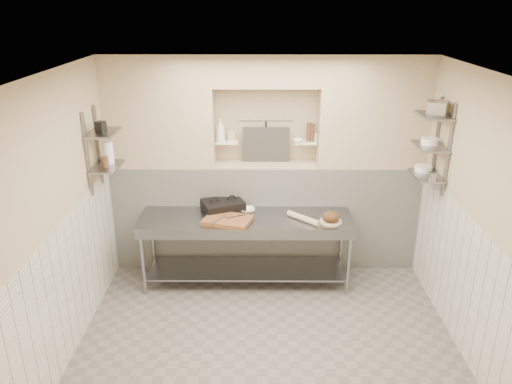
{
  "coord_description": "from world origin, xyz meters",
  "views": [
    {
      "loc": [
        -0.09,
        -4.38,
        3.39
      ],
      "look_at": [
        -0.12,
        0.9,
        1.35
      ],
      "focal_mm": 35.0,
      "sensor_mm": 36.0,
      "label": 1
    }
  ],
  "objects_px": {
    "panini_press": "(223,206)",
    "jug_left": "(108,152)",
    "prep_table": "(246,237)",
    "bread_loaf": "(331,216)",
    "bowl_alcove": "(298,141)",
    "bottle_soap": "(221,130)",
    "cutting_board": "(228,220)",
    "mixing_bowl": "(247,210)",
    "rolling_pin": "(303,218)"
  },
  "relations": [
    {
      "from": "mixing_bowl",
      "to": "bottle_soap",
      "type": "relative_size",
      "value": 0.65
    },
    {
      "from": "jug_left",
      "to": "mixing_bowl",
      "type": "bearing_deg",
      "value": 8.15
    },
    {
      "from": "bowl_alcove",
      "to": "jug_left",
      "type": "bearing_deg",
      "value": -165.99
    },
    {
      "from": "cutting_board",
      "to": "rolling_pin",
      "type": "bearing_deg",
      "value": 2.18
    },
    {
      "from": "prep_table",
      "to": "bread_loaf",
      "type": "distance_m",
      "value": 1.08
    },
    {
      "from": "cutting_board",
      "to": "bread_loaf",
      "type": "height_order",
      "value": "bread_loaf"
    },
    {
      "from": "prep_table",
      "to": "rolling_pin",
      "type": "relative_size",
      "value": 5.63
    },
    {
      "from": "cutting_board",
      "to": "bowl_alcove",
      "type": "height_order",
      "value": "bowl_alcove"
    },
    {
      "from": "cutting_board",
      "to": "mixing_bowl",
      "type": "xyz_separation_m",
      "value": [
        0.23,
        0.31,
        -0.0
      ]
    },
    {
      "from": "bread_loaf",
      "to": "bottle_soap",
      "type": "relative_size",
      "value": 0.7
    },
    {
      "from": "jug_left",
      "to": "bowl_alcove",
      "type": "bearing_deg",
      "value": 14.01
    },
    {
      "from": "mixing_bowl",
      "to": "bowl_alcove",
      "type": "xyz_separation_m",
      "value": [
        0.64,
        0.33,
        0.81
      ]
    },
    {
      "from": "rolling_pin",
      "to": "jug_left",
      "type": "height_order",
      "value": "jug_left"
    },
    {
      "from": "prep_table",
      "to": "bread_loaf",
      "type": "relative_size",
      "value": 12.65
    },
    {
      "from": "rolling_pin",
      "to": "bowl_alcove",
      "type": "relative_size",
      "value": 3.63
    },
    {
      "from": "bread_loaf",
      "to": "bottle_soap",
      "type": "xyz_separation_m",
      "value": [
        -1.34,
        0.67,
        0.88
      ]
    },
    {
      "from": "panini_press",
      "to": "bottle_soap",
      "type": "relative_size",
      "value": 2.03
    },
    {
      "from": "bottle_soap",
      "to": "bowl_alcove",
      "type": "bearing_deg",
      "value": -1.59
    },
    {
      "from": "mixing_bowl",
      "to": "jug_left",
      "type": "height_order",
      "value": "jug_left"
    },
    {
      "from": "prep_table",
      "to": "bowl_alcove",
      "type": "height_order",
      "value": "bowl_alcove"
    },
    {
      "from": "cutting_board",
      "to": "bowl_alcove",
      "type": "distance_m",
      "value": 1.35
    },
    {
      "from": "cutting_board",
      "to": "rolling_pin",
      "type": "distance_m",
      "value": 0.91
    },
    {
      "from": "prep_table",
      "to": "jug_left",
      "type": "height_order",
      "value": "jug_left"
    },
    {
      "from": "prep_table",
      "to": "bottle_soap",
      "type": "height_order",
      "value": "bottle_soap"
    },
    {
      "from": "prep_table",
      "to": "cutting_board",
      "type": "height_order",
      "value": "cutting_board"
    },
    {
      "from": "cutting_board",
      "to": "mixing_bowl",
      "type": "height_order",
      "value": "cutting_board"
    },
    {
      "from": "panini_press",
      "to": "bowl_alcove",
      "type": "relative_size",
      "value": 4.66
    },
    {
      "from": "rolling_pin",
      "to": "bread_loaf",
      "type": "relative_size",
      "value": 2.25
    },
    {
      "from": "panini_press",
      "to": "mixing_bowl",
      "type": "relative_size",
      "value": 3.1
    },
    {
      "from": "mixing_bowl",
      "to": "rolling_pin",
      "type": "height_order",
      "value": "rolling_pin"
    },
    {
      "from": "prep_table",
      "to": "bread_loaf",
      "type": "height_order",
      "value": "bread_loaf"
    },
    {
      "from": "bread_loaf",
      "to": "bowl_alcove",
      "type": "bearing_deg",
      "value": 119.71
    },
    {
      "from": "bread_loaf",
      "to": "rolling_pin",
      "type": "bearing_deg",
      "value": 173.57
    },
    {
      "from": "prep_table",
      "to": "bowl_alcove",
      "type": "bearing_deg",
      "value": 38.79
    },
    {
      "from": "mixing_bowl",
      "to": "bowl_alcove",
      "type": "bearing_deg",
      "value": 27.27
    },
    {
      "from": "prep_table",
      "to": "bottle_soap",
      "type": "relative_size",
      "value": 8.91
    },
    {
      "from": "cutting_board",
      "to": "rolling_pin",
      "type": "height_order",
      "value": "rolling_pin"
    },
    {
      "from": "cutting_board",
      "to": "bread_loaf",
      "type": "relative_size",
      "value": 2.68
    },
    {
      "from": "mixing_bowl",
      "to": "bread_loaf",
      "type": "distance_m",
      "value": 1.06
    },
    {
      "from": "mixing_bowl",
      "to": "bowl_alcove",
      "type": "relative_size",
      "value": 1.5
    },
    {
      "from": "bowl_alcove",
      "to": "jug_left",
      "type": "distance_m",
      "value": 2.31
    },
    {
      "from": "jug_left",
      "to": "panini_press",
      "type": "bearing_deg",
      "value": 11.09
    },
    {
      "from": "cutting_board",
      "to": "rolling_pin",
      "type": "relative_size",
      "value": 1.2
    },
    {
      "from": "mixing_bowl",
      "to": "jug_left",
      "type": "distance_m",
      "value": 1.81
    },
    {
      "from": "panini_press",
      "to": "jug_left",
      "type": "relative_size",
      "value": 2.29
    },
    {
      "from": "bottle_soap",
      "to": "mixing_bowl",
      "type": "bearing_deg",
      "value": -46.81
    },
    {
      "from": "panini_press",
      "to": "bowl_alcove",
      "type": "height_order",
      "value": "bowl_alcove"
    },
    {
      "from": "bowl_alcove",
      "to": "rolling_pin",
      "type": "bearing_deg",
      "value": -86.23
    },
    {
      "from": "mixing_bowl",
      "to": "bowl_alcove",
      "type": "distance_m",
      "value": 1.08
    },
    {
      "from": "panini_press",
      "to": "mixing_bowl",
      "type": "bearing_deg",
      "value": -26.38
    }
  ]
}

